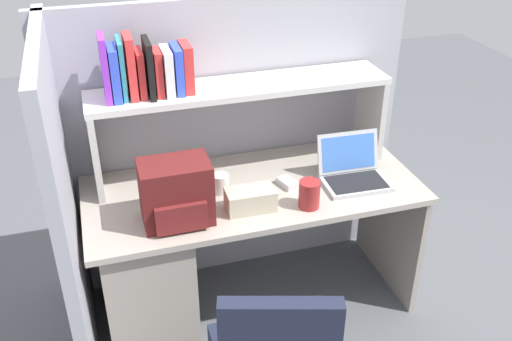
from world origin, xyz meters
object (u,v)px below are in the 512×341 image
paper_cup (221,184)px  snack_canister (309,194)px  backpack (176,194)px  computer_mouse (287,183)px  laptop (353,171)px  tissue_box (250,200)px

paper_cup → snack_canister: snack_canister is taller
backpack → computer_mouse: backpack is taller
backpack → snack_canister: (0.59, -0.07, -0.07)m
backpack → snack_canister: bearing=-6.4°
computer_mouse → paper_cup: size_ratio=1.10×
laptop → paper_cup: size_ratio=3.39×
backpack → snack_canister: backpack is taller
laptop → backpack: 0.88m
backpack → paper_cup: backpack is taller
laptop → computer_mouse: (-0.32, 0.05, -0.03)m
computer_mouse → snack_canister: 0.21m
computer_mouse → tissue_box: tissue_box is taller
snack_canister → computer_mouse: bearing=99.6°
snack_canister → paper_cup: bearing=146.8°
paper_cup → snack_canister: size_ratio=0.73×
laptop → tissue_box: laptop is taller
computer_mouse → tissue_box: (-0.23, -0.14, 0.03)m
laptop → computer_mouse: laptop is taller
laptop → tissue_box: bearing=-170.1°
laptop → computer_mouse: 0.33m
laptop → backpack: (-0.87, -0.09, 0.09)m
backpack → computer_mouse: bearing=13.7°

